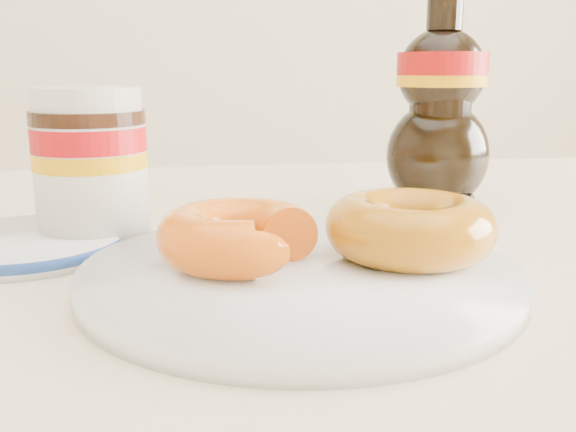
{
  "coord_description": "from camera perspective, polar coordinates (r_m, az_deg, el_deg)",
  "views": [
    {
      "loc": [
        -0.09,
        -0.38,
        0.89
      ],
      "look_at": [
        -0.02,
        0.06,
        0.79
      ],
      "focal_mm": 40.0,
      "sensor_mm": 36.0,
      "label": 1
    }
  ],
  "objects": [
    {
      "name": "dining_table",
      "position": [
        0.54,
        1.73,
        -11.31
      ],
      "size": [
        1.4,
        0.9,
        0.75
      ],
      "color": "#FFE9C2",
      "rests_on": "ground"
    },
    {
      "name": "plate",
      "position": [
        0.42,
        1.07,
        -5.13
      ],
      "size": [
        0.29,
        0.29,
        0.01
      ],
      "color": "white",
      "rests_on": "dining_table"
    },
    {
      "name": "donut_bitten",
      "position": [
        0.42,
        -4.46,
        -1.76
      ],
      "size": [
        0.11,
        0.11,
        0.04
      ],
      "primitive_type": "torus",
      "rotation": [
        0.0,
        0.0,
        -0.01
      ],
      "color": "#E35D0C",
      "rests_on": "plate"
    },
    {
      "name": "donut_whole",
      "position": [
        0.44,
        10.76,
        -0.98
      ],
      "size": [
        0.14,
        0.14,
        0.04
      ],
      "primitive_type": "torus",
      "rotation": [
        0.0,
        0.0,
        0.26
      ],
      "color": "#9F5E0A",
      "rests_on": "plate"
    },
    {
      "name": "nutella_jar",
      "position": [
        0.53,
        -17.13,
        4.67
      ],
      "size": [
        0.09,
        0.09,
        0.12
      ],
      "rotation": [
        0.0,
        0.0,
        0.08
      ],
      "color": "white",
      "rests_on": "dining_table"
    },
    {
      "name": "syrup_bottle",
      "position": [
        0.68,
        13.38,
        9.77
      ],
      "size": [
        0.12,
        0.11,
        0.21
      ],
      "primitive_type": null,
      "rotation": [
        0.0,
        0.0,
        0.15
      ],
      "color": "black",
      "rests_on": "dining_table"
    },
    {
      "name": "dark_jar",
      "position": [
        0.63,
        -19.09,
        3.48
      ],
      "size": [
        0.05,
        0.05,
        0.09
      ],
      "rotation": [
        0.0,
        0.0,
        0.19
      ],
      "color": "black",
      "rests_on": "dining_table"
    },
    {
      "name": "blue_rim_saucer",
      "position": [
        0.53,
        -22.14,
        -2.26
      ],
      "size": [
        0.15,
        0.15,
        0.01
      ],
      "color": "white",
      "rests_on": "dining_table"
    }
  ]
}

